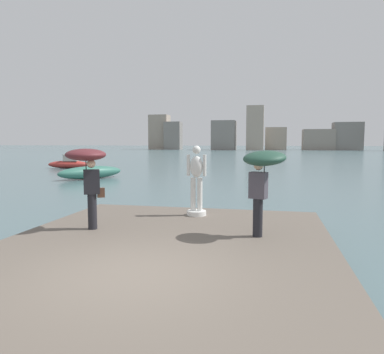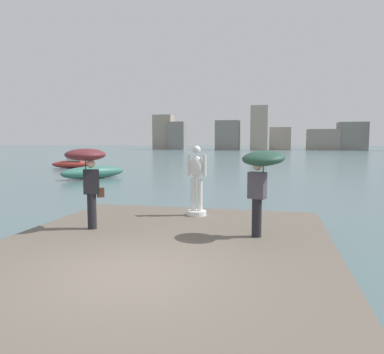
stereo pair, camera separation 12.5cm
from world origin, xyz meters
name	(u,v)px [view 2 (the right image)]	position (x,y,z in m)	size (l,w,h in m)	color
ground_plane	(256,163)	(0.00, 40.00, 0.00)	(400.00, 400.00, 0.00)	#4C666B
pier	(158,256)	(0.00, 1.55, 0.20)	(7.18, 9.11, 0.40)	#60564C
statue_white_figure	(197,184)	(0.09, 4.91, 1.33)	(0.58, 0.57, 2.05)	white
onlooker_left	(87,165)	(-2.18, 2.67, 1.98)	(1.33, 1.34, 2.01)	black
onlooker_right	(262,169)	(2.03, 2.80, 1.96)	(1.23, 1.25, 2.01)	black
boat_near	(94,172)	(-10.00, 17.85, 0.44)	(3.65, 4.70, 0.89)	#336B5B
boat_far	(72,163)	(-16.95, 26.81, 0.49)	(4.10, 2.19, 1.35)	#9E2D28
distant_skyline	(270,135)	(0.51, 113.58, 4.73)	(78.20, 12.63, 13.62)	gray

